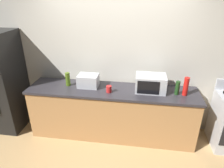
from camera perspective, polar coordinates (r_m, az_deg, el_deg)
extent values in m
plane|color=tan|center=(3.52, -1.00, -17.74)|extent=(8.00, 8.00, 0.00)
cube|color=beige|center=(3.54, 0.98, 7.94)|extent=(6.40, 0.10, 2.70)
cube|color=#B27F4C|center=(3.57, 0.00, -8.32)|extent=(2.80, 0.60, 0.86)
cube|color=#2D2B30|center=(3.34, 0.00, -1.86)|extent=(2.84, 0.64, 0.04)
cube|color=#B7BABF|center=(3.30, 10.90, 0.24)|extent=(0.48, 0.34, 0.27)
cube|color=black|center=(3.14, 10.25, -1.03)|extent=(0.34, 0.01, 0.21)
cube|color=#B7BABF|center=(3.42, -6.77, 0.93)|extent=(0.34, 0.26, 0.21)
cylinder|color=#1E3F19|center=(3.29, 18.09, -1.07)|extent=(0.07, 0.07, 0.22)
cylinder|color=red|center=(3.30, 20.27, -0.64)|extent=(0.08, 0.08, 0.30)
cylinder|color=#4C6B19|center=(3.51, -12.45, 1.36)|extent=(0.08, 0.08, 0.23)
cylinder|color=red|center=(3.22, -0.89, -1.44)|extent=(0.09, 0.09, 0.11)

